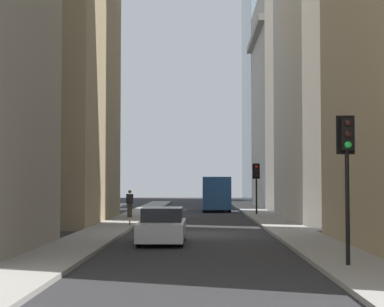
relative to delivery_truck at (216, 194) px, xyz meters
name	(u,v)px	position (x,y,z in m)	size (l,w,h in m)	color
ground_plane	(198,234)	(-22.67, 1.40, -1.46)	(135.00, 135.00, 0.00)	#262628
sidewalk_right	(103,232)	(-22.67, 5.90, -1.39)	(90.00, 2.20, 0.14)	gray
sidewalk_left	(293,232)	(-22.67, -3.10, -1.39)	(90.00, 2.20, 0.14)	gray
building_left_far	(309,103)	(7.90, -9.19, 8.57)	(14.17, 10.50, 20.05)	#B7B2A5
delivery_truck	(216,194)	(0.00, 0.00, 0.00)	(6.46, 2.25, 2.84)	#285699
sedan_silver	(162,227)	(-27.32, 2.80, -0.80)	(4.30, 1.78, 1.42)	#B7BABF
traffic_light_foreground	(347,154)	(-34.85, -2.84, 1.76)	(0.43, 0.52, 4.19)	black
traffic_light_midblock	(256,177)	(-7.66, -2.69, 1.34)	(0.43, 0.52, 3.62)	black
pedestrian	(130,202)	(-11.45, 5.91, -0.35)	(0.26, 0.44, 1.77)	#473D33
discarded_bottle	(130,223)	(-18.78, 5.07, -1.21)	(0.07, 0.07, 0.27)	brown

